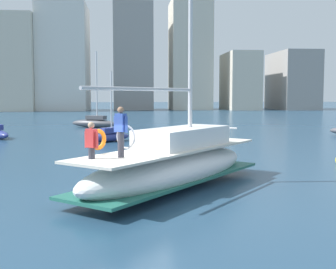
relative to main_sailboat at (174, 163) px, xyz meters
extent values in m
plane|color=navy|center=(-1.39, -2.03, -0.91)|extent=(400.00, 400.00, 0.00)
ellipsoid|color=white|center=(-0.05, -0.06, -0.21)|extent=(7.93, 8.95, 1.40)
cube|color=#236656|center=(-0.05, -0.06, -0.53)|extent=(7.83, 8.82, 0.10)
cube|color=beige|center=(-0.05, -0.06, 0.53)|extent=(7.48, 8.46, 0.08)
cube|color=white|center=(0.41, 0.50, 0.92)|extent=(4.03, 4.41, 0.70)
cylinder|color=#B7B7BC|center=(-1.11, -1.36, 2.69)|extent=(3.74, 4.54, 0.12)
cylinder|color=silver|center=(2.75, 3.36, 1.04)|extent=(0.73, 0.62, 0.06)
torus|color=orange|center=(-2.63, -1.36, 1.04)|extent=(0.55, 0.63, 0.70)
cylinder|color=#33333D|center=(-1.87, -2.29, 0.97)|extent=(0.20, 0.20, 0.80)
cube|color=#3351AD|center=(-1.87, -2.29, 1.65)|extent=(0.37, 0.36, 0.56)
sphere|color=#9E7051|center=(-1.87, -2.29, 2.04)|extent=(0.20, 0.20, 0.20)
cylinder|color=#3351AD|center=(-2.04, -2.15, 1.60)|extent=(0.09, 0.09, 0.50)
cylinder|color=#3351AD|center=(-1.70, -2.43, 1.60)|extent=(0.09, 0.09, 0.50)
cylinder|color=#33333D|center=(-2.75, -2.50, 0.74)|extent=(0.20, 0.20, 0.35)
cube|color=red|center=(-2.75, -2.50, 1.20)|extent=(0.37, 0.36, 0.56)
sphere|color=tan|center=(-2.75, -2.50, 1.59)|extent=(0.20, 0.20, 0.20)
cylinder|color=red|center=(-2.92, -2.36, 1.15)|extent=(0.09, 0.09, 0.50)
cylinder|color=red|center=(-2.58, -2.64, 1.15)|extent=(0.09, 0.09, 0.50)
torus|color=silver|center=(-1.72, -2.10, 1.19)|extent=(0.63, 0.53, 0.76)
ellipsoid|color=navy|center=(-3.16, 16.34, -0.60)|extent=(3.49, 3.20, 0.62)
cube|color=navy|center=(-3.02, 16.46, -0.09)|extent=(1.54, 1.45, 0.40)
cylinder|color=silver|center=(-2.95, 16.52, 1.95)|extent=(0.11, 0.11, 4.49)
ellipsoid|color=#4C4C51|center=(-5.38, 30.64, -0.49)|extent=(5.27, 3.44, 0.85)
cube|color=#4C4C51|center=(-5.15, 30.52, 0.14)|extent=(2.25, 1.65, 0.40)
cylinder|color=silver|center=(-5.03, 30.47, 3.45)|extent=(0.13, 0.13, 7.01)
cube|color=beige|center=(-26.18, 83.26, 9.19)|extent=(9.76, 15.55, 20.21)
cube|color=silver|center=(-16.06, 83.83, 10.58)|extent=(10.35, 13.05, 22.99)
cube|color=gray|center=(-0.77, 87.97, 11.09)|extent=(8.84, 12.11, 24.01)
cube|color=beige|center=(12.50, 88.22, 11.73)|extent=(9.05, 13.28, 25.30)
cube|color=beige|center=(24.04, 85.77, 5.65)|extent=(6.87, 14.24, 13.13)
cube|color=gray|center=(36.82, 86.34, 5.81)|extent=(8.26, 16.45, 13.46)
camera|label=1|loc=(-1.57, -15.83, 2.49)|focal=46.99mm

